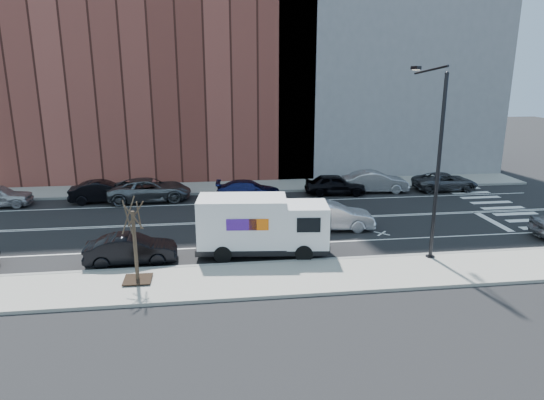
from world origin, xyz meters
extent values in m
plane|color=black|center=(0.00, 0.00, 0.00)|extent=(120.00, 120.00, 0.00)
cube|color=gray|center=(0.00, -8.80, 0.07)|extent=(44.00, 3.60, 0.15)
cube|color=gray|center=(0.00, 8.80, 0.07)|extent=(44.00, 3.60, 0.15)
cube|color=gray|center=(0.00, -7.00, 0.08)|extent=(44.00, 0.25, 0.17)
cube|color=gray|center=(0.00, 7.00, 0.08)|extent=(44.00, 0.25, 0.17)
cube|color=brown|center=(-8.00, 15.60, 11.00)|extent=(26.00, 10.00, 22.00)
cube|color=slate|center=(12.00, 15.60, 13.00)|extent=(20.00, 10.00, 26.00)
cylinder|color=black|center=(7.00, -7.40, 4.50)|extent=(0.18, 0.18, 9.00)
cylinder|color=black|center=(7.00, -7.40, 0.10)|extent=(0.44, 0.44, 0.20)
sphere|color=black|center=(7.00, -7.40, 8.95)|extent=(0.20, 0.20, 0.20)
cylinder|color=black|center=(7.00, -5.70, 9.10)|extent=(0.11, 3.49, 0.48)
cube|color=black|center=(7.00, -4.00, 9.20)|extent=(0.25, 0.80, 0.18)
cube|color=#FFF2CC|center=(7.00, -4.00, 9.10)|extent=(0.18, 0.55, 0.03)
cube|color=black|center=(-7.00, -8.40, 0.23)|extent=(1.20, 1.20, 0.04)
cylinder|color=#382B1E|center=(-7.00, -8.40, 1.75)|extent=(0.16, 0.16, 3.20)
cylinder|color=#382B1E|center=(-6.75, -8.40, 3.15)|extent=(0.06, 0.80, 1.44)
cylinder|color=#382B1E|center=(-6.92, -8.16, 3.15)|extent=(0.81, 0.31, 1.19)
cylinder|color=#382B1E|center=(-7.20, -8.25, 3.15)|extent=(0.58, 0.76, 1.50)
cylinder|color=#382B1E|center=(-7.20, -8.55, 3.15)|extent=(0.47, 0.61, 1.37)
cylinder|color=#382B1E|center=(-6.92, -8.64, 3.15)|extent=(0.72, 0.29, 1.13)
cube|color=black|center=(-1.24, -5.60, 0.47)|extent=(6.63, 2.84, 0.31)
cube|color=silver|center=(1.04, -5.84, 1.61)|extent=(2.30, 2.44, 2.08)
cube|color=black|center=(2.09, -5.95, 1.92)|extent=(0.26, 1.92, 0.99)
cube|color=black|center=(0.92, -6.96, 1.92)|extent=(1.14, 0.16, 0.73)
cube|color=black|center=(1.15, -4.71, 1.92)|extent=(1.14, 0.16, 0.73)
cube|color=black|center=(2.05, -5.94, 0.57)|extent=(0.37, 2.08, 0.36)
cube|color=silver|center=(-2.17, -5.50, 1.82)|extent=(4.58, 2.73, 2.39)
cube|color=#47198C|center=(-2.29, -6.66, 1.97)|extent=(1.45, 0.17, 0.57)
cube|color=orange|center=(-1.46, -6.75, 1.97)|extent=(0.93, 0.12, 0.57)
cube|color=#47198C|center=(-2.05, -4.35, 1.97)|extent=(1.45, 0.17, 0.57)
cube|color=orange|center=(-1.22, -4.43, 1.97)|extent=(0.93, 0.12, 0.57)
cylinder|color=black|center=(0.72, -6.85, 0.44)|extent=(0.90, 0.38, 0.87)
cylinder|color=black|center=(0.94, -4.78, 0.44)|extent=(0.90, 0.38, 0.87)
cylinder|color=black|center=(-3.21, -6.44, 0.44)|extent=(0.90, 0.38, 0.87)
cylinder|color=black|center=(-2.99, -4.37, 0.44)|extent=(0.90, 0.38, 0.87)
imported|color=black|center=(-11.20, 5.84, 0.76)|extent=(4.71, 1.97, 1.51)
imported|color=#575A5F|center=(-8.00, 5.75, 0.81)|extent=(6.07, 3.24, 1.62)
imported|color=#161B4E|center=(-0.95, 5.32, 0.68)|extent=(4.81, 2.23, 1.36)
imported|color=black|center=(5.60, 5.78, 0.77)|extent=(4.69, 2.28, 1.54)
imported|color=#A0A1A5|center=(8.80, 6.06, 0.81)|extent=(5.04, 2.04, 1.63)
imported|color=#414247|center=(14.40, 5.95, 0.68)|extent=(4.94, 2.31, 1.37)
imported|color=silver|center=(3.32, -2.19, 0.80)|extent=(4.97, 2.07, 1.60)
imported|color=black|center=(-7.60, -5.94, 0.72)|extent=(4.43, 1.74, 1.43)
camera|label=1|loc=(-3.71, -28.60, 9.19)|focal=32.00mm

